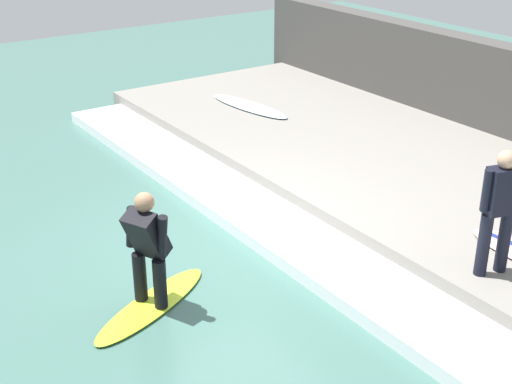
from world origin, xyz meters
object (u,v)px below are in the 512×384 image
(surfer_riding, at_px, (147,244))
(surfboard_spare, at_px, (249,106))
(surfer_waiting_near, at_px, (500,206))
(surfboard_riding, at_px, (152,305))

(surfer_riding, xyz_separation_m, surfboard_spare, (4.54, 4.68, -0.45))
(surfer_waiting_near, distance_m, surfboard_spare, 6.90)
(surfer_riding, relative_size, surfer_waiting_near, 0.92)
(surfboard_riding, xyz_separation_m, surfboard_spare, (4.54, 4.68, 0.35))
(surfer_riding, height_order, surfer_waiting_near, surfer_waiting_near)
(surfboard_riding, xyz_separation_m, surfer_waiting_near, (3.33, -2.07, 1.17))
(surfer_riding, height_order, surfboard_spare, surfer_riding)
(surfer_waiting_near, height_order, surfboard_spare, surfer_waiting_near)
(surfboard_riding, relative_size, surfer_riding, 1.36)
(surfer_riding, xyz_separation_m, surfer_waiting_near, (3.33, -2.07, 0.37))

